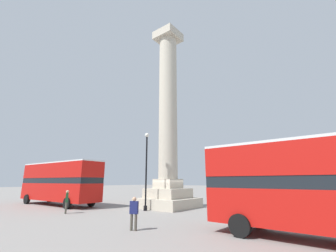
{
  "coord_description": "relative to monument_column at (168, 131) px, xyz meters",
  "views": [
    {
      "loc": [
        13.82,
        -17.4,
        2.43
      ],
      "look_at": [
        0.0,
        0.0,
        7.9
      ],
      "focal_mm": 24.0,
      "sensor_mm": 36.0,
      "label": 1
    }
  ],
  "objects": [
    {
      "name": "ground_plane",
      "position": [
        0.0,
        0.0,
        -7.4
      ],
      "size": [
        200.0,
        200.0,
        0.0
      ],
      "primitive_type": "plane",
      "color": "gray"
    },
    {
      "name": "pedestrian_by_plinth",
      "position": [
        4.83,
        -8.9,
        -6.5
      ],
      "size": [
        0.46,
        0.33,
        1.64
      ],
      "rotation": [
        0.0,
        0.0,
        3.56
      ],
      "color": "#4C473D",
      "rests_on": "ground_plane"
    },
    {
      "name": "pedestrian_near_lamp",
      "position": [
        -3.79,
        -7.95,
        -6.42
      ],
      "size": [
        0.49,
        0.37,
        1.74
      ],
      "rotation": [
        0.0,
        0.0,
        5.81
      ],
      "color": "#4C473D",
      "rests_on": "ground_plane"
    },
    {
      "name": "monument_column",
      "position": [
        0.0,
        0.0,
        0.0
      ],
      "size": [
        4.8,
        4.8,
        19.66
      ],
      "color": "#BCB29E",
      "rests_on": "ground_plane"
    },
    {
      "name": "equestrian_statue",
      "position": [
        10.86,
        2.35,
        -5.79
      ],
      "size": [
        3.65,
        3.14,
        5.62
      ],
      "rotation": [
        0.0,
        0.0,
        -0.36
      ],
      "color": "#BCB29E",
      "rests_on": "ground_plane"
    },
    {
      "name": "bus_a",
      "position": [
        -10.51,
        -5.36,
        -4.99
      ],
      "size": [
        11.52,
        3.25,
        4.37
      ],
      "rotation": [
        0.0,
        0.0,
        0.05
      ],
      "color": "#B7140F",
      "rests_on": "ground_plane"
    },
    {
      "name": "street_lamp",
      "position": [
        -0.18,
        -2.86,
        -3.92
      ],
      "size": [
        0.38,
        0.38,
        6.71
      ],
      "color": "black",
      "rests_on": "ground_plane"
    }
  ]
}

